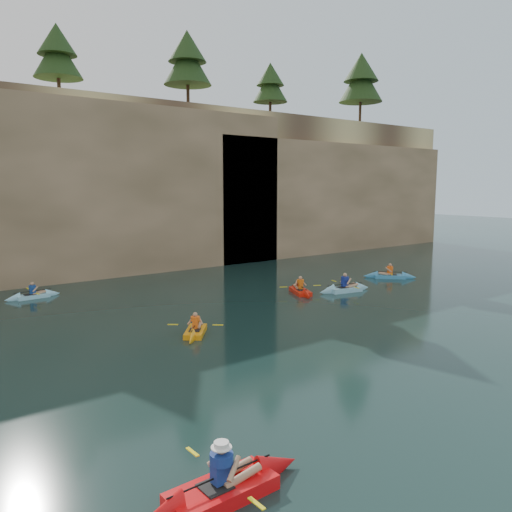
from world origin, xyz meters
TOP-DOWN VIEW (x-y plane):
  - ground at (0.00, 0.00)m, footprint 160.00×160.00m
  - cliff at (0.00, 30.00)m, footprint 70.00×16.00m
  - cliff_slab_center at (2.00, 22.60)m, footprint 24.00×2.40m
  - cliff_slab_east at (22.00, 22.60)m, footprint 26.00×2.40m
  - sea_cave_center at (-4.00, 21.95)m, footprint 3.50×1.00m
  - sea_cave_east at (10.00, 21.95)m, footprint 5.00×1.00m
  - cliff_pines at (0.00, 25.00)m, footprint 56.00×6.00m
  - main_kayaker at (-6.00, -1.69)m, footprint 3.78×2.53m
  - kayaker_orange at (-1.17, 7.76)m, footprint 2.35×2.70m
  - kayaker_ltblue_near at (9.46, 9.80)m, footprint 3.38×2.52m
  - kayaker_red_far at (7.18, 10.93)m, footprint 2.19×3.26m
  - kayaker_ltblue_mid at (-4.81, 18.42)m, footprint 2.82×2.12m
  - kayaker_blue_east at (14.79, 10.94)m, footprint 2.84×2.85m

SIDE VIEW (x-z plane):
  - ground at x=0.00m, z-range 0.00..0.00m
  - kayaker_ltblue_mid at x=-4.81m, z-range -0.40..0.66m
  - kayaker_orange at x=-1.17m, z-range -0.42..0.69m
  - kayaker_blue_east at x=14.79m, z-range -0.44..0.73m
  - kayaker_red_far at x=7.18m, z-range -0.45..0.74m
  - kayaker_ltblue_near at x=9.46m, z-range -0.49..0.81m
  - main_kayaker at x=-6.00m, z-range -0.51..0.89m
  - sea_cave_center at x=-4.00m, z-range 0.00..3.20m
  - sea_cave_east at x=10.00m, z-range 0.00..4.50m
  - cliff_slab_east at x=22.00m, z-range 0.00..9.84m
  - cliff_slab_center at x=2.00m, z-range 0.00..11.40m
  - cliff at x=0.00m, z-range 0.00..12.00m
  - cliff_pines at x=0.00m, z-range 12.00..19.83m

